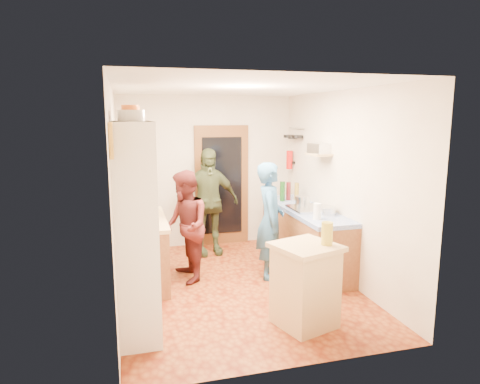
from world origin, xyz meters
name	(u,v)px	position (x,y,z in m)	size (l,w,h in m)	color
floor	(236,286)	(0.00, 0.00, -0.01)	(3.00, 4.00, 0.02)	brown
ceiling	(236,87)	(0.00, 0.00, 2.61)	(3.00, 4.00, 0.02)	silver
wall_back	(207,172)	(0.00, 2.01, 1.30)	(3.00, 0.02, 2.60)	beige
wall_front	(296,229)	(0.00, -2.01, 1.30)	(3.00, 0.02, 2.60)	beige
wall_left	(115,196)	(-1.51, 0.00, 1.30)	(0.02, 4.00, 2.60)	beige
wall_right	(341,186)	(1.51, 0.00, 1.30)	(0.02, 4.00, 2.60)	beige
door_frame	(222,185)	(0.25, 1.97, 1.05)	(0.95, 0.06, 2.10)	brown
door_glass	(222,186)	(0.25, 1.94, 1.05)	(0.70, 0.02, 1.70)	black
hutch_body	(136,227)	(-1.30, -0.80, 1.10)	(0.40, 1.20, 2.20)	white
hutch_top_shelf	(131,123)	(-1.30, -0.80, 2.18)	(0.40, 1.14, 0.04)	white
plate_stack	(131,116)	(-1.30, -1.06, 2.25)	(0.26, 0.26, 0.11)	white
orange_pot_a	(131,114)	(-1.30, -0.80, 2.27)	(0.18, 0.18, 0.15)	orange
orange_pot_b	(130,113)	(-1.30, -0.50, 2.28)	(0.19, 0.19, 0.17)	orange
left_counter_base	(143,252)	(-1.20, 0.45, 0.42)	(0.60, 1.40, 0.85)	brown
left_counter_top	(141,220)	(-1.20, 0.45, 0.88)	(0.64, 1.44, 0.05)	tan
toaster	(147,218)	(-1.15, 0.04, 0.99)	(0.25, 0.17, 0.19)	white
kettle	(138,214)	(-1.25, 0.35, 0.98)	(0.15, 0.15, 0.16)	white
orange_bowl	(147,212)	(-1.12, 0.65, 0.94)	(0.20, 0.20, 0.09)	orange
chopping_board	(141,208)	(-1.18, 1.03, 0.91)	(0.30, 0.22, 0.03)	tan
right_counter_base	(304,239)	(1.20, 0.50, 0.42)	(0.60, 2.20, 0.84)	brown
right_counter_top	(305,210)	(1.20, 0.50, 0.87)	(0.62, 2.22, 0.06)	#1138A6
hob	(310,209)	(1.20, 0.33, 0.92)	(0.55, 0.58, 0.04)	silver
pot_on_hob	(303,201)	(1.15, 0.49, 1.01)	(0.22, 0.22, 0.14)	silver
bottle_a	(282,191)	(1.05, 1.07, 1.06)	(0.08, 0.08, 0.32)	#143F14
bottle_b	(288,191)	(1.18, 1.14, 1.05)	(0.07, 0.07, 0.30)	#591419
bottle_c	(297,191)	(1.31, 1.11, 1.04)	(0.07, 0.07, 0.28)	olive
paper_towel	(317,211)	(1.05, -0.23, 1.01)	(0.10, 0.10, 0.22)	white
mixing_bowl	(326,210)	(1.30, 0.03, 0.95)	(0.28, 0.28, 0.11)	silver
island_base	(305,287)	(0.44, -1.27, 0.43)	(0.55, 0.55, 0.86)	tan
island_top	(306,247)	(0.44, -1.27, 0.89)	(0.62, 0.62, 0.05)	tan
cutting_board	(299,245)	(0.37, -1.24, 0.90)	(0.35, 0.28, 0.02)	white
oil_jar	(327,234)	(0.64, -1.33, 1.03)	(0.12, 0.12, 0.24)	#AD9E2D
pan_rail	(297,128)	(1.46, 1.52, 2.05)	(0.02, 0.02, 0.65)	silver
pan_hang_a	(297,137)	(1.40, 1.35, 1.92)	(0.18, 0.18, 0.05)	black
pan_hang_b	(293,137)	(1.40, 1.55, 1.90)	(0.16, 0.16, 0.05)	black
pan_hang_c	(288,136)	(1.40, 1.75, 1.91)	(0.17, 0.17, 0.05)	black
wall_shelf	(319,154)	(1.37, 0.45, 1.70)	(0.26, 0.42, 0.03)	tan
radio	(319,148)	(1.37, 0.45, 1.79)	(0.22, 0.30, 0.15)	silver
ext_bracket	(293,163)	(1.47, 1.70, 1.45)	(0.06, 0.10, 0.04)	black
fire_extinguisher	(289,160)	(1.41, 1.70, 1.50)	(0.11, 0.11, 0.32)	red
picture_frame	(111,140)	(-1.48, -1.55, 2.05)	(0.03, 0.25, 0.30)	gold
person_hob	(272,221)	(0.56, 0.17, 0.82)	(0.59, 0.39, 1.63)	#2D5C8C
person_left	(186,226)	(-0.60, 0.39, 0.77)	(0.75, 0.58, 1.54)	#4D1918
person_back	(208,202)	(-0.09, 1.44, 0.88)	(1.03, 0.43, 1.75)	#373F24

